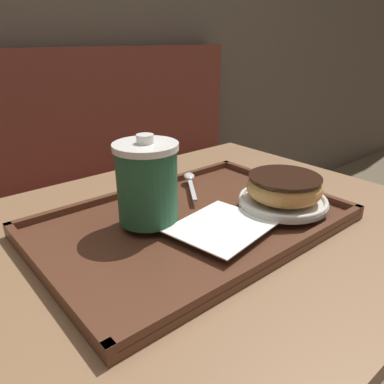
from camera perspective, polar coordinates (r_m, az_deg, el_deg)
booth_bench at (r=1.59m, az=-14.12°, el=-5.02°), size 1.57×0.44×1.00m
cafe_table at (r=0.71m, az=-1.65°, el=-17.96°), size 0.93×0.68×0.74m
serving_tray at (r=0.63m, az=0.00°, el=-4.77°), size 0.50×0.34×0.02m
napkin_paper at (r=0.58m, az=4.57°, el=-5.23°), size 0.17×0.15×0.00m
coffee_cup_front at (r=0.58m, az=-6.85°, el=1.52°), size 0.10×0.10×0.14m
plate_with_chocolate_donut at (r=0.67m, az=13.65°, el=-1.28°), size 0.16×0.16×0.01m
donut_chocolate_glazed at (r=0.66m, az=13.86°, el=0.83°), size 0.13×0.13×0.04m
spoon at (r=0.76m, az=-0.32°, el=1.88°), size 0.09×0.12×0.01m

